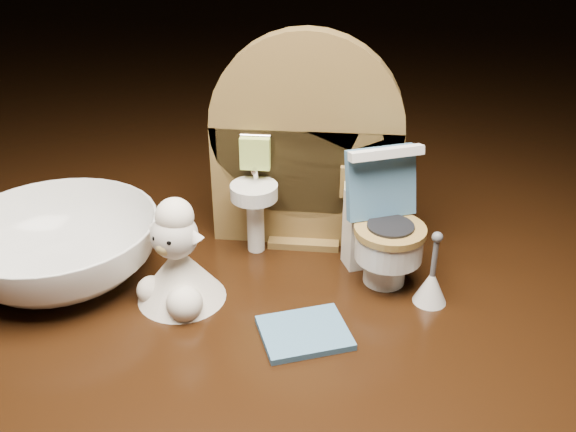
% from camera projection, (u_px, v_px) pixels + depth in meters
% --- Properties ---
extents(backdrop_panel, '(0.13, 0.05, 0.15)m').
position_uv_depth(backdrop_panel, '(305.00, 155.00, 0.43)').
color(backdrop_panel, brown).
rests_on(backdrop_panel, ground).
extents(toy_toilet, '(0.05, 0.06, 0.09)m').
position_uv_depth(toy_toilet, '(382.00, 231.00, 0.41)').
color(toy_toilet, white).
rests_on(toy_toilet, ground).
extents(bath_mat, '(0.06, 0.06, 0.00)m').
position_uv_depth(bath_mat, '(304.00, 333.00, 0.37)').
color(bath_mat, teal).
rests_on(bath_mat, ground).
extents(toilet_brush, '(0.02, 0.02, 0.05)m').
position_uv_depth(toilet_brush, '(431.00, 284.00, 0.39)').
color(toilet_brush, white).
rests_on(toilet_brush, ground).
extents(plush_lamb, '(0.06, 0.06, 0.07)m').
position_uv_depth(plush_lamb, '(178.00, 266.00, 0.39)').
color(plush_lamb, white).
rests_on(plush_lamb, ground).
extents(ceramic_bowl, '(0.14, 0.14, 0.04)m').
position_uv_depth(ceramic_bowl, '(60.00, 248.00, 0.42)').
color(ceramic_bowl, white).
rests_on(ceramic_bowl, ground).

